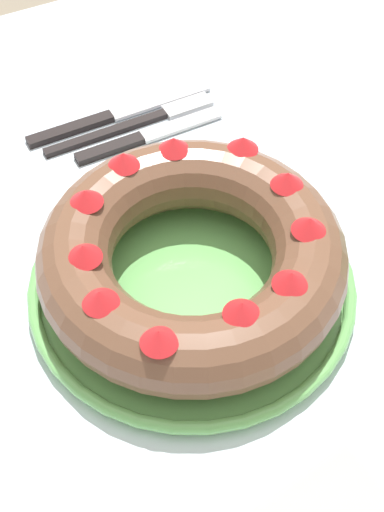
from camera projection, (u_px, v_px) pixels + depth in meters
The scene contains 6 objects.
dining_table at pixel (189, 366), 0.74m from camera, with size 1.16×1.15×0.73m.
serving_dish at pixel (192, 285), 0.69m from camera, with size 0.31×0.31×0.02m.
bundt_cake at pixel (192, 255), 0.65m from camera, with size 0.29×0.29×0.08m.
fork at pixel (143, 121), 0.85m from camera, with size 0.02×0.21×0.01m.
serving_knife at pixel (109, 117), 0.85m from camera, with size 0.02×0.24×0.01m.
cake_knife at pixel (140, 139), 0.83m from camera, with size 0.02×0.18×0.01m.
Camera 1 is at (0.34, -0.18, 1.29)m, focal length 50.00 mm.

